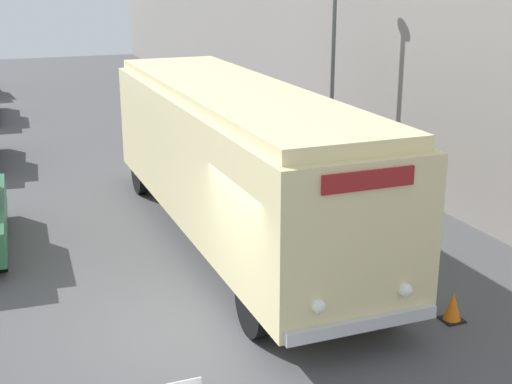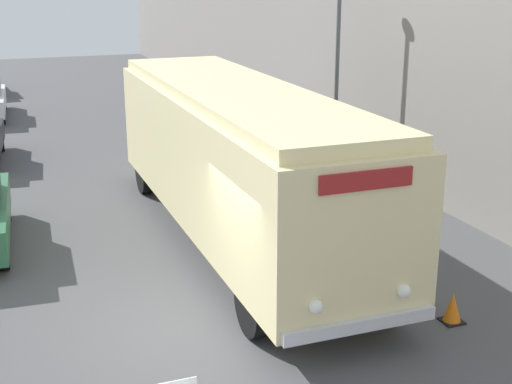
% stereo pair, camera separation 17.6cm
% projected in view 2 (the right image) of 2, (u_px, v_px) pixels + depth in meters
% --- Properties ---
extents(ground_plane, '(80.00, 80.00, 0.00)m').
position_uv_depth(ground_plane, '(201.00, 328.00, 11.92)').
color(ground_plane, '#4C4C4F').
extents(building_wall_right, '(0.30, 60.00, 8.64)m').
position_uv_depth(building_wall_right, '(338.00, 17.00, 22.06)').
color(building_wall_right, gray).
rests_on(building_wall_right, ground_plane).
extents(vintage_bus, '(2.67, 11.24, 3.41)m').
position_uv_depth(vintage_bus, '(237.00, 155.00, 15.23)').
color(vintage_bus, black).
rests_on(vintage_bus, ground_plane).
extents(streetlamp, '(0.36, 0.36, 5.86)m').
position_uv_depth(streetlamp, '(338.00, 41.00, 19.52)').
color(streetlamp, '#595E60').
rests_on(streetlamp, ground_plane).
extents(traffic_cone, '(0.36, 0.36, 0.52)m').
position_uv_depth(traffic_cone, '(453.00, 308.00, 12.05)').
color(traffic_cone, black).
rests_on(traffic_cone, ground_plane).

